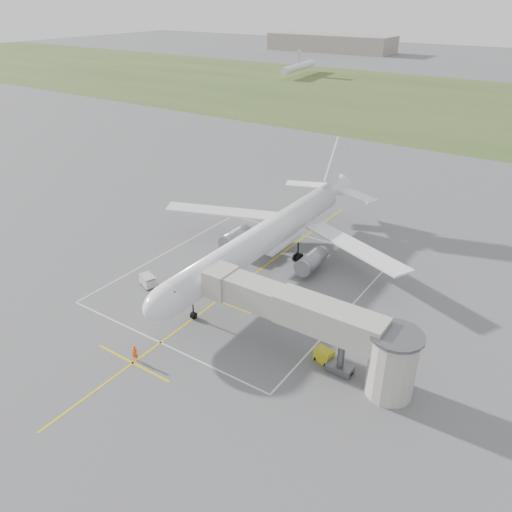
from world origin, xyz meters
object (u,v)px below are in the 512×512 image
Objects in this scene: airliner at (266,237)px; ramp_worker_nose at (135,353)px; gpu_unit at (324,355)px; ramp_worker_wing at (250,244)px; baggage_cart at (148,281)px; jet_bridge at (322,325)px.

ramp_worker_nose is (-0.06, -24.28, -3.50)m from airliner.
ramp_worker_nose is at bearing -134.92° from gpu_unit.
ramp_worker_nose is 27.27m from ramp_worker_wing.
airliner is at bearing 166.33° from ramp_worker_wing.
baggage_cart is 1.44× the size of ramp_worker_nose.
gpu_unit is 19.20m from ramp_worker_nose.
jet_bridge is 9.05× the size of baggage_cart.
jet_bridge is 11.47× the size of gpu_unit.
airliner is 2.00× the size of jet_bridge.
ramp_worker_wing is (4.97, 15.74, 0.15)m from baggage_cart.
jet_bridge is 19.09m from ramp_worker_nose.
airliner is at bearing 61.62° from ramp_worker_nose.
baggage_cart is (-25.13, 1.14, -3.94)m from jet_bridge.
baggage_cart is at bearing 89.47° from ramp_worker_wing.
jet_bridge is 13.07× the size of ramp_worker_nose.
airliner is at bearing 137.81° from jet_bridge.
ramp_worker_nose is (-15.94, -10.70, 0.21)m from gpu_unit.
airliner is at bearing 150.69° from gpu_unit.
ramp_worker_nose is at bearing -90.14° from airliner.
airliner reaches higher than jet_bridge.
jet_bridge is (15.72, -14.25, 0.35)m from airliner.
baggage_cart is 14.57m from ramp_worker_nose.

